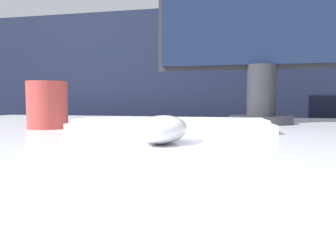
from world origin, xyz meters
The scene contains 4 objects.
partition_panel centered at (0.00, 0.72, 0.57)m, with size 5.00×0.03×1.14m.
computer_mouse_near centered at (-0.02, -0.15, 0.73)m, with size 0.08×0.12×0.04m.
keyboard centered at (-0.04, 0.04, 0.72)m, with size 0.41×0.16×0.02m.
mug centered at (-0.32, 0.04, 0.76)m, with size 0.09×0.09×0.10m.
Camera 1 is at (0.09, -0.60, 0.77)m, focal length 35.00 mm.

